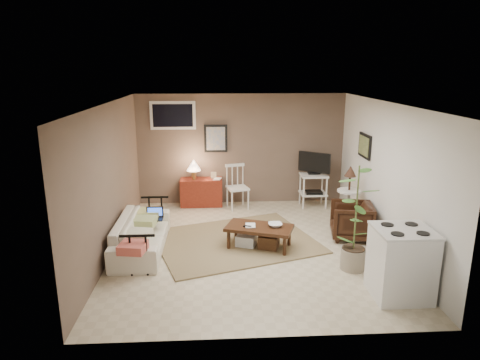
{
  "coord_description": "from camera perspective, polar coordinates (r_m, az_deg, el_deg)",
  "views": [
    {
      "loc": [
        -0.55,
        -6.67,
        2.95
      ],
      "look_at": [
        -0.15,
        0.35,
        1.08
      ],
      "focal_mm": 32.0,
      "sensor_mm": 36.0,
      "label": 1
    }
  ],
  "objects": [
    {
      "name": "spindle_chair",
      "position": [
        9.13,
        -0.36,
        -1.08
      ],
      "size": [
        0.51,
        0.51,
        0.93
      ],
      "color": "silver",
      "rests_on": "floor"
    },
    {
      "name": "sofa_pillows",
      "position": [
        7.03,
        -13.01,
        -6.31
      ],
      "size": [
        0.37,
        1.81,
        0.13
      ],
      "primitive_type": null,
      "color": "beige",
      "rests_on": "sofa"
    },
    {
      "name": "art_back",
      "position": [
        9.27,
        -3.25,
        5.55
      ],
      "size": [
        0.5,
        0.03,
        0.6
      ],
      "primitive_type": "cube",
      "color": "black"
    },
    {
      "name": "art_right",
      "position": [
        8.33,
        16.29,
        4.4
      ],
      "size": [
        0.03,
        0.6,
        0.45
      ],
      "primitive_type": "cube",
      "color": "black"
    },
    {
      "name": "laptop",
      "position": [
        7.5,
        -11.31,
        -4.64
      ],
      "size": [
        0.29,
        0.21,
        0.2
      ],
      "color": "black",
      "rests_on": "sofa"
    },
    {
      "name": "sofa_end_rails",
      "position": [
        7.27,
        -12.16,
        -6.7
      ],
      "size": [
        0.51,
        1.9,
        0.64
      ],
      "primitive_type": null,
      "color": "black",
      "rests_on": "floor"
    },
    {
      "name": "red_console",
      "position": [
        9.34,
        -5.26,
        -1.28
      ],
      "size": [
        0.9,
        0.4,
        1.04
      ],
      "color": "maroon",
      "rests_on": "floor"
    },
    {
      "name": "tv_stand",
      "position": [
        9.31,
        9.79,
        0.25
      ],
      "size": [
        0.61,
        0.46,
        1.19
      ],
      "color": "silver",
      "rests_on": "floor"
    },
    {
      "name": "armchair",
      "position": [
        7.8,
        14.64,
        -5.06
      ],
      "size": [
        0.76,
        0.8,
        0.71
      ],
      "primitive_type": "imported",
      "rotation": [
        0.0,
        0.0,
        -1.76
      ],
      "color": "black",
      "rests_on": "floor"
    },
    {
      "name": "bowl",
      "position": [
        7.1,
        4.72,
        -5.32
      ],
      "size": [
        0.23,
        0.07,
        0.23
      ],
      "primitive_type": "imported",
      "rotation": [
        0.0,
        0.0,
        0.06
      ],
      "color": "#3A1B10",
      "rests_on": "coffee_table"
    },
    {
      "name": "window",
      "position": [
        9.24,
        -8.94,
        8.5
      ],
      "size": [
        0.96,
        0.03,
        0.6
      ],
      "primitive_type": "cube",
      "color": "silver"
    },
    {
      "name": "coffee_table",
      "position": [
        7.19,
        2.52,
        -7.37
      ],
      "size": [
        1.21,
        0.89,
        0.41
      ],
      "color": "#3A1B10",
      "rests_on": "floor"
    },
    {
      "name": "side_table",
      "position": [
        8.27,
        14.36,
        -1.19
      ],
      "size": [
        0.44,
        0.44,
        1.17
      ],
      "color": "silver",
      "rests_on": "floor"
    },
    {
      "name": "floor",
      "position": [
        7.31,
        1.33,
        -8.91
      ],
      "size": [
        5.0,
        5.0,
        0.0
      ],
      "primitive_type": "plane",
      "color": "#C1B293",
      "rests_on": "ground"
    },
    {
      "name": "sofa",
      "position": [
        7.27,
        -13.05,
        -6.31
      ],
      "size": [
        0.55,
        1.9,
        0.74
      ],
      "primitive_type": "imported",
      "rotation": [
        0.0,
        0.0,
        1.57
      ],
      "color": "silver",
      "rests_on": "floor"
    },
    {
      "name": "book_console",
      "position": [
        9.2,
        -3.53,
        0.75
      ],
      "size": [
        0.16,
        0.05,
        0.21
      ],
      "primitive_type": "imported",
      "rotation": [
        0.0,
        0.0,
        -0.22
      ],
      "color": "#3A1B10",
      "rests_on": "red_console"
    },
    {
      "name": "book_table",
      "position": [
        7.1,
        0.73,
        -5.3
      ],
      "size": [
        0.17,
        0.03,
        0.22
      ],
      "primitive_type": "imported",
      "rotation": [
        0.0,
        0.0,
        -0.07
      ],
      "color": "#3A1B10",
      "rests_on": "coffee_table"
    },
    {
      "name": "rug",
      "position": [
        7.51,
        -0.62,
        -8.14
      ],
      "size": [
        3.14,
        2.81,
        0.03
      ],
      "primitive_type": "cube",
      "rotation": [
        0.0,
        0.0,
        0.32
      ],
      "color": "olive",
      "rests_on": "floor"
    },
    {
      "name": "potted_plant",
      "position": [
        6.47,
        15.2,
        -4.48
      ],
      "size": [
        0.41,
        0.41,
        1.62
      ],
      "color": "gray",
      "rests_on": "floor"
    },
    {
      "name": "stove",
      "position": [
        6.05,
        20.69,
        -10.3
      ],
      "size": [
        0.73,
        0.68,
        0.96
      ],
      "color": "white",
      "rests_on": "floor"
    }
  ]
}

